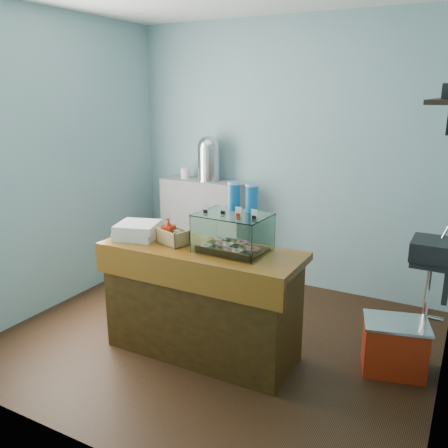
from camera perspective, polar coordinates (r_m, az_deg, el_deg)
The scene contains 9 objects.
ground at distance 4.22m, azimuth -0.83°, elevation -13.57°, with size 3.50×3.50×0.00m, color black.
room_shell at distance 3.70m, azimuth -0.53°, elevation 10.12°, with size 3.54×3.04×2.82m.
counter at distance 3.82m, azimuth -2.74°, elevation -9.18°, with size 1.60×0.60×0.90m.
back_shelf at distance 5.49m, azimuth -2.37°, elevation -0.37°, with size 1.00×0.32×1.10m, color gray.
display_case at distance 3.56m, azimuth 1.24°, elevation -0.73°, with size 0.54×0.41×0.51m.
condiment_crate at distance 3.76m, azimuth -6.33°, elevation -1.28°, with size 0.29×0.22×0.20m.
pastry_boxes at distance 3.95m, azimuth -10.34°, elevation -0.75°, with size 0.41×0.40×0.13m.
coffee_urn at distance 5.29m, azimuth -1.85°, elevation 8.03°, with size 0.27×0.27×0.50m.
red_cooler at distance 3.91m, azimuth 19.79°, elevation -13.67°, with size 0.54×0.47×0.41m.
Camera 1 is at (1.80, -3.22, 2.05)m, focal length 38.00 mm.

